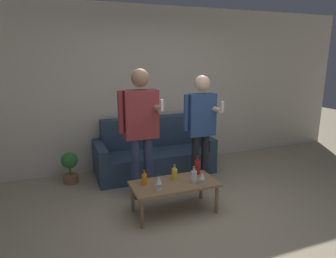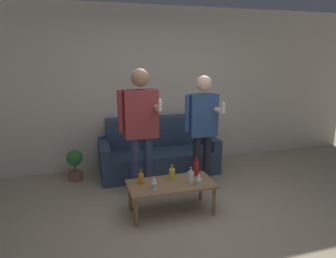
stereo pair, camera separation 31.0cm
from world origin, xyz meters
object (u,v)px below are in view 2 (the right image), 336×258
at_px(person_standing_left, 141,124).
at_px(bottle_orange, 196,168).
at_px(person_standing_right, 203,124).
at_px(couch, 158,153).
at_px(coffee_table, 171,186).

bearing_deg(person_standing_left, bottle_orange, -30.46).
height_order(person_standing_left, person_standing_right, person_standing_left).
bearing_deg(bottle_orange, person_standing_right, 58.59).
bearing_deg(bottle_orange, couch, 99.07).
bearing_deg(person_standing_right, coffee_table, -138.75).
height_order(couch, bottle_orange, couch).
height_order(coffee_table, person_standing_right, person_standing_right).
bearing_deg(bottle_orange, coffee_table, -157.74).
bearing_deg(couch, person_standing_right, -62.96).
height_order(bottle_orange, person_standing_right, person_standing_right).
relative_size(bottle_orange, person_standing_left, 0.14).
bearing_deg(person_standing_left, person_standing_right, 0.64).
bearing_deg(person_standing_left, couch, 62.68).
bearing_deg(person_standing_right, person_standing_left, -179.36).
relative_size(couch, person_standing_right, 1.16).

